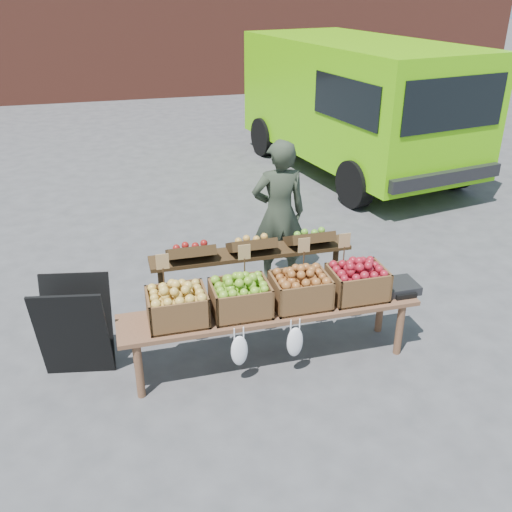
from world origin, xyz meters
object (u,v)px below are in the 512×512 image
object	(u,v)px
back_table	(252,276)
crate_red_apples	(300,290)
crate_green_apples	(357,283)
crate_russet_pears	(240,299)
weighing_scale	(398,286)
delivery_van	(355,108)
display_bench	(270,335)
vendor	(279,214)
chalkboard_sign	(75,328)
crate_golden_apples	(177,307)

from	to	relation	value
back_table	crate_red_apples	size ratio (longest dim) A/B	4.20
crate_red_apples	crate_green_apples	xyz separation A→B (m)	(0.55, 0.00, 0.00)
crate_russet_pears	weighing_scale	bearing A→B (deg)	0.00
weighing_scale	delivery_van	bearing A→B (deg)	70.78
crate_russet_pears	crate_green_apples	world-z (taller)	same
display_bench	crate_russet_pears	xyz separation A→B (m)	(-0.28, 0.00, 0.42)
crate_russet_pears	crate_green_apples	size ratio (longest dim) A/B	1.00
delivery_van	vendor	xyz separation A→B (m)	(-2.54, -3.73, -0.29)
delivery_van	chalkboard_sign	size ratio (longest dim) A/B	5.52
display_bench	crate_red_apples	world-z (taller)	crate_red_apples
display_bench	crate_green_apples	distance (m)	0.93
vendor	crate_golden_apples	bearing A→B (deg)	49.93
crate_red_apples	weighing_scale	xyz separation A→B (m)	(0.97, 0.00, -0.10)
vendor	crate_green_apples	bearing A→B (deg)	103.83
back_table	crate_russet_pears	size ratio (longest dim) A/B	4.20
crate_russet_pears	weighing_scale	world-z (taller)	crate_russet_pears
crate_red_apples	crate_green_apples	bearing A→B (deg)	0.00
back_table	crate_golden_apples	distance (m)	1.12
crate_russet_pears	vendor	bearing A→B (deg)	61.52
back_table	crate_green_apples	world-z (taller)	back_table
chalkboard_sign	crate_golden_apples	bearing A→B (deg)	-7.81
display_bench	crate_golden_apples	xyz separation A→B (m)	(-0.82, 0.00, 0.42)
display_bench	crate_green_apples	xyz separation A→B (m)	(0.82, 0.00, 0.42)
chalkboard_sign	weighing_scale	world-z (taller)	chalkboard_sign
crate_green_apples	vendor	bearing A→B (deg)	101.44
crate_golden_apples	crate_red_apples	world-z (taller)	same
delivery_van	crate_red_apples	xyz separation A→B (m)	(-2.79, -5.21, -0.43)
delivery_van	crate_golden_apples	bearing A→B (deg)	-137.13
vendor	display_bench	distance (m)	1.66
crate_golden_apples	crate_russet_pears	bearing A→B (deg)	0.00
back_table	weighing_scale	xyz separation A→B (m)	(1.24, -0.72, 0.09)
vendor	weighing_scale	xyz separation A→B (m)	(0.72, -1.48, -0.23)
back_table	crate_red_apples	xyz separation A→B (m)	(0.26, -0.72, 0.19)
delivery_van	crate_golden_apples	size ratio (longest dim) A/B	10.14
back_table	crate_green_apples	size ratio (longest dim) A/B	4.20
display_bench	weighing_scale	distance (m)	1.29
crate_green_apples	chalkboard_sign	bearing A→B (deg)	173.41
display_bench	weighing_scale	world-z (taller)	weighing_scale
chalkboard_sign	back_table	bearing A→B (deg)	24.78
crate_golden_apples	crate_green_apples	distance (m)	1.65
back_table	crate_russet_pears	bearing A→B (deg)	-111.77
display_bench	back_table	bearing A→B (deg)	89.00
vendor	crate_golden_apples	size ratio (longest dim) A/B	3.38
vendor	crate_red_apples	bearing A→B (deg)	82.74
chalkboard_sign	weighing_scale	bearing A→B (deg)	5.05
chalkboard_sign	crate_red_apples	world-z (taller)	chalkboard_sign
chalkboard_sign	crate_golden_apples	size ratio (longest dim) A/B	1.84
crate_red_apples	crate_green_apples	size ratio (longest dim) A/B	1.00
crate_golden_apples	display_bench	bearing A→B (deg)	0.00
crate_red_apples	back_table	bearing A→B (deg)	110.03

